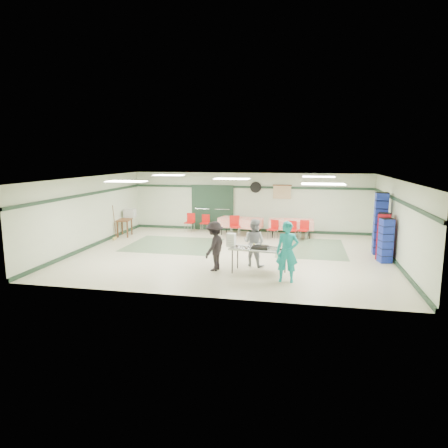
% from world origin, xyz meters
% --- Properties ---
extents(floor, '(11.00, 11.00, 0.00)m').
position_xyz_m(floor, '(0.00, 0.00, 0.00)').
color(floor, beige).
rests_on(floor, ground).
extents(ceiling, '(11.00, 11.00, 0.00)m').
position_xyz_m(ceiling, '(0.00, 0.00, 2.70)').
color(ceiling, silver).
rests_on(ceiling, wall_back).
extents(wall_back, '(11.00, 0.00, 11.00)m').
position_xyz_m(wall_back, '(0.00, 4.50, 1.35)').
color(wall_back, beige).
rests_on(wall_back, floor).
extents(wall_front, '(11.00, 0.00, 11.00)m').
position_xyz_m(wall_front, '(0.00, -4.50, 1.35)').
color(wall_front, beige).
rests_on(wall_front, floor).
extents(wall_left, '(0.00, 9.00, 9.00)m').
position_xyz_m(wall_left, '(-5.50, 0.00, 1.35)').
color(wall_left, beige).
rests_on(wall_left, floor).
extents(wall_right, '(0.00, 9.00, 9.00)m').
position_xyz_m(wall_right, '(5.50, 0.00, 1.35)').
color(wall_right, beige).
rests_on(wall_right, floor).
extents(trim_back, '(11.00, 0.06, 0.10)m').
position_xyz_m(trim_back, '(0.00, 4.47, 2.05)').
color(trim_back, '#1C3424').
rests_on(trim_back, wall_back).
extents(baseboard_back, '(11.00, 0.06, 0.12)m').
position_xyz_m(baseboard_back, '(0.00, 4.47, 0.06)').
color(baseboard_back, '#1C3424').
rests_on(baseboard_back, floor).
extents(trim_left, '(0.06, 9.00, 0.10)m').
position_xyz_m(trim_left, '(-5.47, 0.00, 2.05)').
color(trim_left, '#1C3424').
rests_on(trim_left, wall_back).
extents(baseboard_left, '(0.06, 9.00, 0.12)m').
position_xyz_m(baseboard_left, '(-5.47, 0.00, 0.06)').
color(baseboard_left, '#1C3424').
rests_on(baseboard_left, floor).
extents(trim_right, '(0.06, 9.00, 0.10)m').
position_xyz_m(trim_right, '(5.47, 0.00, 2.05)').
color(trim_right, '#1C3424').
rests_on(trim_right, wall_back).
extents(baseboard_right, '(0.06, 9.00, 0.12)m').
position_xyz_m(baseboard_right, '(5.47, 0.00, 0.06)').
color(baseboard_right, '#1C3424').
rests_on(baseboard_right, floor).
extents(green_patch_a, '(3.50, 3.00, 0.01)m').
position_xyz_m(green_patch_a, '(-2.50, 1.00, 0.00)').
color(green_patch_a, slate).
rests_on(green_patch_a, floor).
extents(green_patch_b, '(2.50, 3.50, 0.01)m').
position_xyz_m(green_patch_b, '(2.80, 1.50, 0.00)').
color(green_patch_b, slate).
rests_on(green_patch_b, floor).
extents(double_door_left, '(0.90, 0.06, 2.10)m').
position_xyz_m(double_door_left, '(-2.20, 4.44, 1.05)').
color(double_door_left, gray).
rests_on(double_door_left, floor).
extents(double_door_right, '(0.90, 0.06, 2.10)m').
position_xyz_m(double_door_right, '(-1.25, 4.44, 1.05)').
color(double_door_right, gray).
rests_on(double_door_right, floor).
extents(door_frame, '(2.00, 0.03, 2.15)m').
position_xyz_m(door_frame, '(-1.73, 4.42, 1.05)').
color(door_frame, '#1C3424').
rests_on(door_frame, floor).
extents(wall_fan, '(0.50, 0.10, 0.50)m').
position_xyz_m(wall_fan, '(0.30, 4.44, 2.05)').
color(wall_fan, black).
rests_on(wall_fan, wall_back).
extents(scroll_banner, '(0.80, 0.02, 0.60)m').
position_xyz_m(scroll_banner, '(1.50, 4.44, 1.85)').
color(scroll_banner, tan).
rests_on(scroll_banner, wall_back).
extents(serving_table, '(1.79, 0.90, 0.76)m').
position_xyz_m(serving_table, '(1.22, -2.16, 0.71)').
color(serving_table, '#A3A39E').
rests_on(serving_table, floor).
extents(sheet_tray_right, '(0.63, 0.51, 0.02)m').
position_xyz_m(sheet_tray_right, '(1.80, -2.24, 0.77)').
color(sheet_tray_right, silver).
rests_on(sheet_tray_right, serving_table).
extents(sheet_tray_mid, '(0.60, 0.48, 0.02)m').
position_xyz_m(sheet_tray_mid, '(1.20, -2.00, 0.77)').
color(sheet_tray_mid, silver).
rests_on(sheet_tray_mid, serving_table).
extents(sheet_tray_left, '(0.68, 0.55, 0.02)m').
position_xyz_m(sheet_tray_left, '(0.70, -2.33, 0.77)').
color(sheet_tray_left, silver).
rests_on(sheet_tray_left, serving_table).
extents(baking_pan, '(0.52, 0.36, 0.08)m').
position_xyz_m(baking_pan, '(1.27, -2.24, 0.80)').
color(baking_pan, black).
rests_on(baking_pan, serving_table).
extents(foam_box_stack, '(0.27, 0.26, 0.40)m').
position_xyz_m(foam_box_stack, '(0.36, -2.07, 0.96)').
color(foam_box_stack, white).
rests_on(foam_box_stack, serving_table).
extents(volunteer_teal, '(0.63, 0.43, 1.70)m').
position_xyz_m(volunteer_teal, '(2.08, -2.83, 0.85)').
color(volunteer_teal, teal).
rests_on(volunteer_teal, floor).
extents(volunteer_grey, '(0.89, 0.80, 1.51)m').
position_xyz_m(volunteer_grey, '(0.97, -1.40, 0.76)').
color(volunteer_grey, '#939398').
rests_on(volunteer_grey, floor).
extents(volunteer_dark, '(0.77, 1.08, 1.52)m').
position_xyz_m(volunteer_dark, '(-0.15, -2.12, 0.76)').
color(volunteer_dark, black).
rests_on(volunteer_dark, floor).
extents(dining_table_a, '(1.91, 0.93, 0.77)m').
position_xyz_m(dining_table_a, '(1.96, 3.48, 0.57)').
color(dining_table_a, red).
rests_on(dining_table_a, floor).
extents(dining_table_b, '(1.97, 1.12, 0.77)m').
position_xyz_m(dining_table_b, '(-0.24, 3.48, 0.57)').
color(dining_table_b, red).
rests_on(dining_table_b, floor).
extents(chair_a, '(0.37, 0.37, 0.79)m').
position_xyz_m(chair_a, '(2.03, 2.91, 0.48)').
color(chair_a, red).
rests_on(chair_a, floor).
extents(chair_b, '(0.48, 0.48, 0.81)m').
position_xyz_m(chair_b, '(1.26, 2.90, 0.49)').
color(chair_b, red).
rests_on(chair_b, floor).
extents(chair_c, '(0.48, 0.48, 0.84)m').
position_xyz_m(chair_c, '(2.51, 2.91, 0.51)').
color(chair_c, red).
rests_on(chair_c, floor).
extents(chair_d, '(0.55, 0.55, 0.93)m').
position_xyz_m(chair_d, '(-0.39, 2.92, 0.57)').
color(chair_d, red).
rests_on(chair_d, floor).
extents(chair_loose_a, '(0.39, 0.39, 0.79)m').
position_xyz_m(chair_loose_a, '(-1.96, 3.96, 0.48)').
color(chair_loose_a, red).
rests_on(chair_loose_a, floor).
extents(chair_loose_b, '(0.45, 0.45, 0.86)m').
position_xyz_m(chair_loose_b, '(-2.63, 3.76, 0.53)').
color(chair_loose_b, red).
rests_on(chair_loose_b, floor).
extents(crate_stack_blue_a, '(0.44, 0.44, 2.21)m').
position_xyz_m(crate_stack_blue_a, '(5.15, 1.00, 1.11)').
color(crate_stack_blue_a, '#1A349C').
rests_on(crate_stack_blue_a, floor).
extents(crate_stack_red, '(0.49, 0.49, 1.58)m').
position_xyz_m(crate_stack_red, '(5.15, 0.30, 0.79)').
color(crate_stack_red, '#A4101A').
rests_on(crate_stack_red, floor).
extents(crate_stack_blue_b, '(0.45, 0.45, 1.47)m').
position_xyz_m(crate_stack_blue_b, '(5.15, -0.14, 0.74)').
color(crate_stack_blue_b, '#1A349C').
rests_on(crate_stack_blue_b, floor).
extents(printer_table, '(0.65, 0.90, 0.74)m').
position_xyz_m(printer_table, '(-5.15, 2.22, 0.63)').
color(printer_table, brown).
rests_on(printer_table, floor).
extents(office_printer, '(0.52, 0.47, 0.37)m').
position_xyz_m(office_printer, '(-5.15, 2.81, 0.93)').
color(office_printer, '#AAAAA5').
rests_on(office_printer, printer_table).
extents(broom, '(0.07, 0.23, 1.43)m').
position_xyz_m(broom, '(-5.23, 1.45, 0.75)').
color(broom, brown).
rests_on(broom, floor).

